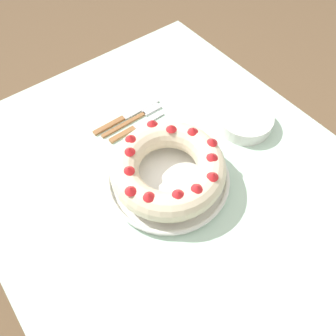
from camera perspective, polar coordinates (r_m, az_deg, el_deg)
ground_plane at (r=1.56m, az=0.34°, el=-16.18°), size 8.00×8.00×0.00m
dining_table at (r=0.98m, az=0.52°, el=-4.77°), size 1.13×0.95×0.73m
serving_dish at (r=0.87m, az=0.00°, el=-1.84°), size 0.33×0.33×0.03m
bundt_cake at (r=0.83m, az=0.00°, el=0.04°), size 0.30×0.30×0.09m
fork at (r=1.02m, az=-5.63°, el=8.64°), size 0.02×0.21×0.01m
serving_knife at (r=1.02m, az=-7.93°, el=8.56°), size 0.02×0.23×0.01m
cake_knife at (r=0.99m, az=-6.05°, el=6.86°), size 0.02×0.19×0.01m
side_bowl at (r=1.01m, az=13.25°, el=8.05°), size 0.16×0.16×0.04m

